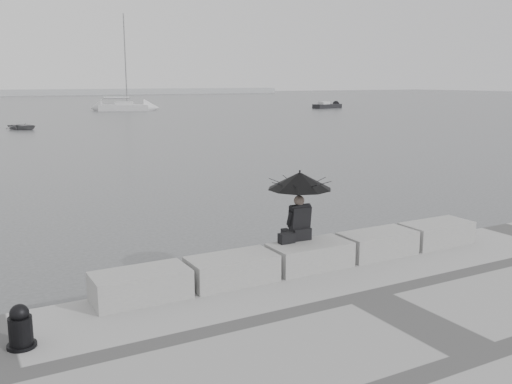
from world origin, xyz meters
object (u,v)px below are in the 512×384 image
mooring_bollard (21,330)px  sailboat_right (124,107)px  seated_person (300,188)px  small_motorboat (327,106)px  dinghy (23,126)px

mooring_bollard → sailboat_right: 72.74m
seated_person → mooring_bollard: 5.64m
seated_person → small_motorboat: (44.38, 60.27, -1.71)m
mooring_bollard → dinghy: (5.39, 43.87, -0.52)m
seated_person → sailboat_right: 70.13m
seated_person → dinghy: bearing=93.8°
sailboat_right → small_motorboat: size_ratio=2.67×
small_motorboat → mooring_bollard: bearing=-138.3°
mooring_bollard → small_motorboat: 79.12m
seated_person → small_motorboat: seated_person is taller
small_motorboat → seated_person: bearing=-135.7°
sailboat_right → mooring_bollard: bearing=-84.8°
seated_person → dinghy: 42.65m
seated_person → sailboat_right: bearing=80.6°
dinghy → sailboat_right: bearing=19.1°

